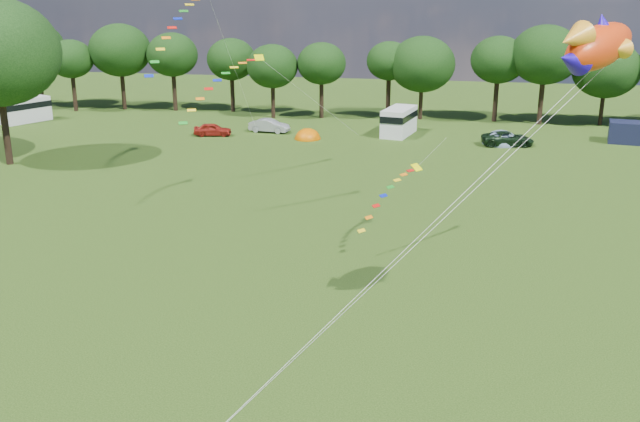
% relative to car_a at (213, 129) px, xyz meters
% --- Properties ---
extents(ground_plane, '(180.00, 180.00, 0.00)m').
position_rel_car_a_xyz_m(ground_plane, '(17.56, -42.35, -0.62)').
color(ground_plane, black).
rests_on(ground_plane, ground).
extents(tree_line, '(102.98, 10.98, 10.27)m').
position_rel_car_a_xyz_m(tree_line, '(22.87, 12.64, 5.73)').
color(tree_line, black).
rests_on(tree_line, ground).
extents(car_a, '(3.91, 2.07, 1.24)m').
position_rel_car_a_xyz_m(car_a, '(0.00, 0.00, 0.00)').
color(car_a, '#A42117').
rests_on(car_a, ground).
extents(car_b, '(3.88, 1.80, 1.32)m').
position_rel_car_a_xyz_m(car_b, '(4.95, 2.78, 0.04)').
color(car_b, '#979B9E').
rests_on(car_b, ground).
extents(car_d, '(5.04, 2.89, 1.30)m').
position_rel_car_a_xyz_m(car_d, '(28.00, 0.98, 0.03)').
color(car_d, black).
rests_on(car_d, ground).
extents(campervan_a, '(4.17, 5.74, 2.59)m').
position_rel_car_a_xyz_m(campervan_a, '(-22.26, 3.10, 0.77)').
color(campervan_a, silver).
rests_on(campervan_a, ground).
extents(campervan_c, '(3.28, 5.74, 2.65)m').
position_rel_car_a_xyz_m(campervan_c, '(17.76, 4.04, 0.80)').
color(campervan_c, silver).
rests_on(campervan_c, ground).
extents(tent_orange, '(2.51, 2.75, 1.97)m').
position_rel_car_a_xyz_m(tent_orange, '(9.40, 0.36, -0.60)').
color(tent_orange, '#D55E00').
rests_on(tent_orange, ground).
extents(tent_greyblue, '(3.40, 3.72, 2.53)m').
position_rel_car_a_xyz_m(tent_greyblue, '(27.44, 1.64, -0.60)').
color(tent_greyblue, slate).
rests_on(tent_greyblue, ground).
extents(awning_navy, '(3.52, 3.03, 1.97)m').
position_rel_car_a_xyz_m(awning_navy, '(38.92, 4.50, 0.37)').
color(awning_navy, black).
rests_on(awning_navy, ground).
extents(fish_kite, '(3.62, 4.04, 2.31)m').
position_rel_car_a_xyz_m(fish_kite, '(28.09, -38.67, 11.32)').
color(fish_kite, red).
rests_on(fish_kite, ground).
extents(streamer_kite_a, '(3.47, 5.64, 5.81)m').
position_rel_car_a_xyz_m(streamer_kite_a, '(3.93, -15.92, 11.08)').
color(streamer_kite_a, gold).
rests_on(streamer_kite_a, ground).
extents(streamer_kite_b, '(4.29, 4.60, 3.79)m').
position_rel_car_a_xyz_m(streamer_kite_b, '(9.56, -23.13, 7.97)').
color(streamer_kite_b, '#D7DA01').
rests_on(streamer_kite_b, ground).
extents(streamer_kite_c, '(3.09, 4.94, 2.78)m').
position_rel_car_a_xyz_m(streamer_kite_c, '(20.37, -27.15, 2.71)').
color(streamer_kite_c, '#FFFC00').
rests_on(streamer_kite_c, ground).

